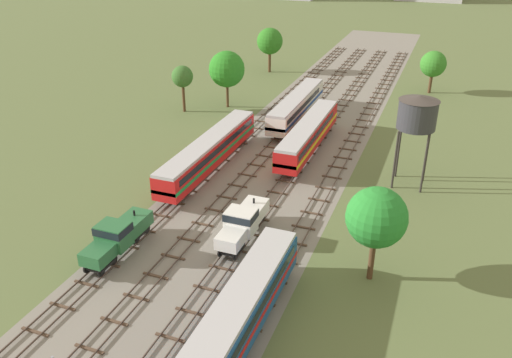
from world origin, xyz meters
TOP-DOWN VIEW (x-y plane):
  - ground_plane at (0.00, 56.00)m, footprint 480.00×480.00m
  - ballast_bed at (0.00, 56.00)m, footprint 18.34×176.00m
  - track_far_left at (-7.17, 57.00)m, footprint 2.40×126.00m
  - track_left at (-2.39, 57.00)m, footprint 2.40×126.00m
  - track_centre_left at (2.39, 57.00)m, footprint 2.40×126.00m
  - track_centre at (7.17, 57.00)m, footprint 2.40×126.00m
  - passenger_coach_centre_nearest at (7.17, 19.16)m, footprint 2.96×22.00m
  - shunter_loco_far_left_near at (-7.17, 27.22)m, footprint 2.74×8.46m
  - shunter_loco_centre_left_mid at (2.39, 33.42)m, footprint 2.74×8.46m
  - passenger_coach_far_left_midfar at (-7.17, 46.36)m, footprint 2.96×22.00m
  - diesel_railcar_centre_left_far at (2.39, 55.96)m, footprint 2.96×20.50m
  - diesel_railcar_left_farther at (-2.39, 66.59)m, footprint 2.96×20.50m
  - water_tower at (15.67, 51.01)m, footprint 4.39×4.39m
  - lineside_tree_0 at (-20.41, 64.69)m, footprint 3.34×3.34m
  - lineside_tree_1 at (-14.89, 69.25)m, footprint 5.71×5.71m
  - lineside_tree_2 at (-15.92, 92.57)m, footprint 5.11×5.11m
  - lineside_tree_3 at (15.30, 89.15)m, footprint 4.46×4.46m
  - lineside_tree_4 at (14.62, 31.79)m, footprint 4.98×4.98m

SIDE VIEW (x-z plane):
  - ground_plane at x=0.00m, z-range 0.00..0.00m
  - ballast_bed at x=0.00m, z-range 0.00..0.01m
  - track_far_left at x=-7.17m, z-range -0.01..0.28m
  - track_left at x=-2.39m, z-range -0.01..0.28m
  - track_centre_left at x=2.39m, z-range -0.01..0.28m
  - track_centre at x=7.17m, z-range -0.01..0.28m
  - shunter_loco_far_left_near at x=-7.17m, z-range 0.46..3.56m
  - shunter_loco_centre_left_mid at x=2.39m, z-range 0.46..3.56m
  - diesel_railcar_centre_left_far at x=2.39m, z-range 0.70..4.50m
  - diesel_railcar_left_farther at x=-2.39m, z-range 0.70..4.50m
  - passenger_coach_centre_nearest at x=7.17m, z-range 0.71..4.51m
  - passenger_coach_far_left_midfar at x=-7.17m, z-range 0.71..4.51m
  - lineside_tree_3 at x=15.30m, z-range 1.41..8.78m
  - lineside_tree_0 at x=-20.41m, z-range 1.92..9.27m
  - lineside_tree_4 at x=14.62m, z-range 1.70..10.13m
  - lineside_tree_2 at x=-15.92m, z-range 1.76..10.46m
  - lineside_tree_1 at x=-14.89m, z-range 1.68..10.77m
  - water_tower at x=15.67m, z-range 3.30..13.82m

